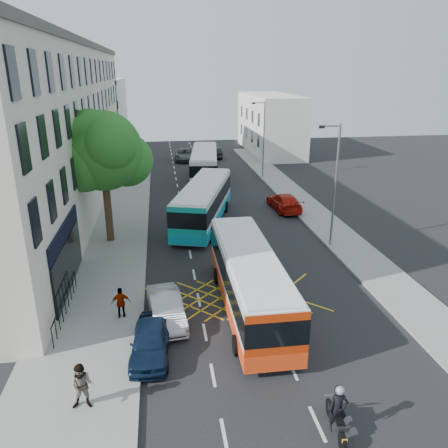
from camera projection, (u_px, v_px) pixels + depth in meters
name	position (u px, v px, depth m)	size (l,w,h in m)	color
ground	(292.00, 367.00, 17.58)	(120.00, 120.00, 0.00)	black
pavement_left	(111.00, 241.00, 30.36)	(5.00, 70.00, 0.15)	gray
pavement_right	(330.00, 229.00, 32.57)	(3.00, 70.00, 0.15)	gray
terrace_main	(47.00, 128.00, 36.22)	(8.30, 45.00, 13.50)	beige
terrace_far	(96.00, 114.00, 65.24)	(8.00, 20.00, 10.00)	silver
building_right	(270.00, 124.00, 62.50)	(6.00, 18.00, 8.00)	silver
street_tree	(102.00, 152.00, 28.25)	(6.30, 5.70, 8.80)	#382619
lamp_near	(334.00, 180.00, 28.07)	(1.45, 0.15, 8.00)	slate
lamp_far	(263.00, 136.00, 46.72)	(1.45, 0.15, 8.00)	slate
railings	(65.00, 304.00, 20.94)	(0.08, 5.60, 1.14)	black
bus_near	(249.00, 280.00, 21.39)	(2.77, 10.86, 3.05)	silver
bus_mid	(204.00, 203.00, 33.49)	(5.80, 11.55, 3.17)	silver
bus_far	(204.00, 164.00, 46.95)	(4.05, 11.70, 3.22)	silver
motorbike	(337.00, 411.00, 14.14)	(0.68, 2.10, 1.87)	black
parked_car_blue	(151.00, 341.00, 18.16)	(1.59, 3.95, 1.35)	#0E1D38
parked_car_silver	(166.00, 308.00, 20.63)	(1.44, 4.13, 1.36)	#A2A4A9
red_hatchback	(284.00, 202.00, 37.08)	(1.98, 4.87, 1.41)	#AE1307
distant_car_grey	(185.00, 155.00, 57.38)	(2.50, 5.41, 1.50)	#44484D
distant_car_dark	(215.00, 153.00, 59.01)	(1.46, 4.18, 1.38)	black
pedestrian_near	(82.00, 387.00, 15.02)	(0.85, 0.66, 1.75)	gray
pedestrian_far	(121.00, 303.00, 20.64)	(0.90, 0.38, 1.54)	gray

